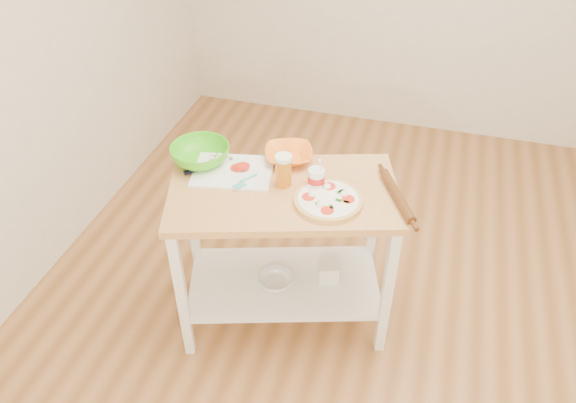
{
  "coord_description": "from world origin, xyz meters",
  "views": [
    {
      "loc": [
        0.16,
        -2.22,
        2.55
      ],
      "look_at": [
        -0.46,
        -0.05,
        0.77
      ],
      "focal_mm": 35.0,
      "sensor_mm": 36.0,
      "label": 1
    }
  ],
  "objects_px": {
    "prep_island": "(284,229)",
    "shelf_bin": "(329,271)",
    "pizza": "(328,200)",
    "cutting_board": "(233,170)",
    "shelf_glass_bowl": "(275,281)",
    "green_bowl": "(200,154)",
    "knife": "(202,168)",
    "beer_pint": "(283,170)",
    "orange_bowl": "(289,155)",
    "rolling_pin": "(397,196)",
    "yogurt_tub": "(316,178)",
    "spatula": "(244,181)"
  },
  "relations": [
    {
      "from": "beer_pint",
      "to": "knife",
      "type": "bearing_deg",
      "value": -179.63
    },
    {
      "from": "prep_island",
      "to": "knife",
      "type": "distance_m",
      "value": 0.52
    },
    {
      "from": "prep_island",
      "to": "knife",
      "type": "height_order",
      "value": "knife"
    },
    {
      "from": "prep_island",
      "to": "pizza",
      "type": "xyz_separation_m",
      "value": [
        0.23,
        -0.04,
        0.27
      ]
    },
    {
      "from": "prep_island",
      "to": "spatula",
      "type": "height_order",
      "value": "spatula"
    },
    {
      "from": "knife",
      "to": "beer_pint",
      "type": "relative_size",
      "value": 1.26
    },
    {
      "from": "knife",
      "to": "shelf_glass_bowl",
      "type": "relative_size",
      "value": 1.11
    },
    {
      "from": "prep_island",
      "to": "cutting_board",
      "type": "distance_m",
      "value": 0.4
    },
    {
      "from": "orange_bowl",
      "to": "shelf_glass_bowl",
      "type": "relative_size",
      "value": 1.3
    },
    {
      "from": "beer_pint",
      "to": "shelf_bin",
      "type": "xyz_separation_m",
      "value": [
        0.24,
        0.05,
        -0.67
      ]
    },
    {
      "from": "shelf_bin",
      "to": "beer_pint",
      "type": "bearing_deg",
      "value": -169.01
    },
    {
      "from": "pizza",
      "to": "rolling_pin",
      "type": "distance_m",
      "value": 0.33
    },
    {
      "from": "prep_island",
      "to": "cutting_board",
      "type": "relative_size",
      "value": 2.8
    },
    {
      "from": "pizza",
      "to": "orange_bowl",
      "type": "bearing_deg",
      "value": 133.33
    },
    {
      "from": "knife",
      "to": "shelf_glass_bowl",
      "type": "xyz_separation_m",
      "value": [
        0.41,
        -0.08,
        -0.63
      ]
    },
    {
      "from": "orange_bowl",
      "to": "shelf_glass_bowl",
      "type": "bearing_deg",
      "value": -88.1
    },
    {
      "from": "cutting_board",
      "to": "beer_pint",
      "type": "bearing_deg",
      "value": -17.16
    },
    {
      "from": "cutting_board",
      "to": "spatula",
      "type": "distance_m",
      "value": 0.13
    },
    {
      "from": "prep_island",
      "to": "pizza",
      "type": "bearing_deg",
      "value": -9.19
    },
    {
      "from": "knife",
      "to": "shelf_bin",
      "type": "distance_m",
      "value": 0.91
    },
    {
      "from": "yogurt_tub",
      "to": "shelf_bin",
      "type": "xyz_separation_m",
      "value": [
        0.09,
        0.02,
        -0.64
      ]
    },
    {
      "from": "beer_pint",
      "to": "shelf_glass_bowl",
      "type": "xyz_separation_m",
      "value": [
        -0.03,
        -0.08,
        -0.69
      ]
    },
    {
      "from": "pizza",
      "to": "cutting_board",
      "type": "bearing_deg",
      "value": 167.75
    },
    {
      "from": "prep_island",
      "to": "shelf_glass_bowl",
      "type": "relative_size",
      "value": 6.56
    },
    {
      "from": "spatula",
      "to": "shelf_bin",
      "type": "relative_size",
      "value": 1.35
    },
    {
      "from": "green_bowl",
      "to": "cutting_board",
      "type": "bearing_deg",
      "value": -11.09
    },
    {
      "from": "rolling_pin",
      "to": "shelf_glass_bowl",
      "type": "xyz_separation_m",
      "value": [
        -0.58,
        -0.12,
        -0.63
      ]
    },
    {
      "from": "pizza",
      "to": "orange_bowl",
      "type": "height_order",
      "value": "orange_bowl"
    },
    {
      "from": "knife",
      "to": "rolling_pin",
      "type": "distance_m",
      "value": 0.99
    },
    {
      "from": "shelf_bin",
      "to": "rolling_pin",
      "type": "bearing_deg",
      "value": -2.82
    },
    {
      "from": "shelf_bin",
      "to": "yogurt_tub",
      "type": "bearing_deg",
      "value": -166.19
    },
    {
      "from": "prep_island",
      "to": "rolling_pin",
      "type": "height_order",
      "value": "rolling_pin"
    },
    {
      "from": "pizza",
      "to": "rolling_pin",
      "type": "height_order",
      "value": "pizza"
    },
    {
      "from": "beer_pint",
      "to": "cutting_board",
      "type": "bearing_deg",
      "value": 173.41
    },
    {
      "from": "cutting_board",
      "to": "rolling_pin",
      "type": "bearing_deg",
      "value": -10.59
    },
    {
      "from": "orange_bowl",
      "to": "beer_pint",
      "type": "height_order",
      "value": "beer_pint"
    },
    {
      "from": "knife",
      "to": "shelf_bin",
      "type": "height_order",
      "value": "knife"
    },
    {
      "from": "pizza",
      "to": "shelf_bin",
      "type": "bearing_deg",
      "value": 89.52
    },
    {
      "from": "knife",
      "to": "beer_pint",
      "type": "bearing_deg",
      "value": -43.81
    },
    {
      "from": "pizza",
      "to": "orange_bowl",
      "type": "distance_m",
      "value": 0.41
    },
    {
      "from": "yogurt_tub",
      "to": "shelf_bin",
      "type": "bearing_deg",
      "value": 13.81
    },
    {
      "from": "orange_bowl",
      "to": "green_bowl",
      "type": "bearing_deg",
      "value": -161.66
    },
    {
      "from": "prep_island",
      "to": "shelf_bin",
      "type": "xyz_separation_m",
      "value": [
        0.23,
        0.09,
        -0.33
      ]
    },
    {
      "from": "knife",
      "to": "orange_bowl",
      "type": "height_order",
      "value": "orange_bowl"
    },
    {
      "from": "yogurt_tub",
      "to": "orange_bowl",
      "type": "bearing_deg",
      "value": 135.88
    },
    {
      "from": "orange_bowl",
      "to": "shelf_bin",
      "type": "xyz_separation_m",
      "value": [
        0.28,
        -0.17,
        -0.62
      ]
    },
    {
      "from": "shelf_glass_bowl",
      "to": "green_bowl",
      "type": "bearing_deg",
      "value": 160.99
    },
    {
      "from": "beer_pint",
      "to": "rolling_pin",
      "type": "bearing_deg",
      "value": 3.33
    },
    {
      "from": "shelf_glass_bowl",
      "to": "beer_pint",
      "type": "bearing_deg",
      "value": 73.27
    },
    {
      "from": "orange_bowl",
      "to": "green_bowl",
      "type": "relative_size",
      "value": 0.82
    }
  ]
}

